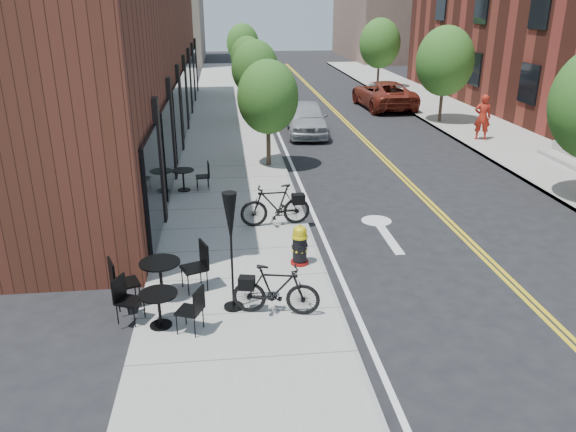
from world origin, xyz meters
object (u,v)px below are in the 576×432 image
fire_hydrant (300,245)px  parked_car_a (307,118)px  bistro_set_c (183,177)px  patio_umbrella (231,227)px  parked_car_b (282,100)px  parked_car_far (383,94)px  bicycle_left (275,205)px  bistro_set_b (159,305)px  pedestrian (482,117)px  bicycle_right (276,290)px  bistro_set_a (161,274)px  parked_car_c (266,76)px

fire_hydrant → parked_car_a: size_ratio=0.22×
bistro_set_c → fire_hydrant: bearing=-68.3°
fire_hydrant → patio_umbrella: 2.73m
parked_car_b → parked_car_far: parked_car_far is taller
patio_umbrella → parked_car_a: size_ratio=0.54×
patio_umbrella → fire_hydrant: bearing=49.5°
parked_car_far → parked_car_a: bearing=46.8°
parked_car_far → fire_hydrant: bearing=66.8°
bistro_set_c → patio_umbrella: bearing=-85.3°
bicycle_left → bistro_set_b: (-2.60, -4.79, -0.12)m
bistro_set_b → parked_car_far: 24.69m
bistro_set_c → pedestrian: 13.75m
bicycle_right → pedestrian: (10.26, 13.59, 0.46)m
bistro_set_b → patio_umbrella: patio_umbrella is taller
bistro_set_a → parked_car_a: (5.18, 15.00, 0.12)m
bicycle_left → parked_car_a: parked_car_a is taller
bistro_set_a → bicycle_left: bearing=32.4°
parked_car_b → bicycle_right: bearing=-96.4°
bistro_set_c → bicycle_right: bearing=-80.0°
bistro_set_c → parked_car_b: bearing=65.5°
bistro_set_c → pedestrian: pedestrian is taller
pedestrian → parked_car_far: bearing=-59.3°
bistro_set_a → parked_car_b: 20.94m
bicycle_right → pedestrian: 17.03m
bicycle_right → parked_car_a: 16.18m
bicycle_left → pedestrian: (9.85, 9.00, 0.41)m
bicycle_right → bistro_set_b: bearing=107.5°
bistro_set_a → bistro_set_c: (0.03, 6.97, -0.07)m
bicycle_left → bistro_set_c: 4.23m
bistro_set_a → bistro_set_c: bistro_set_a is taller
bistro_set_a → parked_car_a: size_ratio=0.44×
bistro_set_b → fire_hydrant: bearing=61.6°
parked_car_c → parked_car_a: bearing=-84.4°
fire_hydrant → pedestrian: (9.51, 11.44, 0.52)m
parked_car_a → parked_car_far: bearing=53.7°
parked_car_b → parked_car_far: size_ratio=0.74×
bistro_set_b → bicycle_left: bearing=84.4°
bistro_set_b → bistro_set_c: 8.09m
parked_car_b → parked_car_c: (-0.13, 9.68, 0.11)m
bicycle_left → parked_car_c: bearing=171.9°
fire_hydrant → parked_car_a: 13.93m
bistro_set_c → parked_car_b: size_ratio=0.40×
bistro_set_b → patio_umbrella: (1.38, 0.52, 1.28)m
bicycle_left → parked_car_far: bearing=151.7°
bistro_set_b → parked_car_far: bearing=87.9°
bistro_set_c → parked_car_far: bearing=47.8°
bistro_set_c → parked_car_far: parked_car_far is taller
bistro_set_c → parked_car_far: (10.49, 14.28, 0.21)m
bistro_set_c → patio_umbrella: size_ratio=0.69×
bicycle_left → parked_car_c: size_ratio=0.35×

